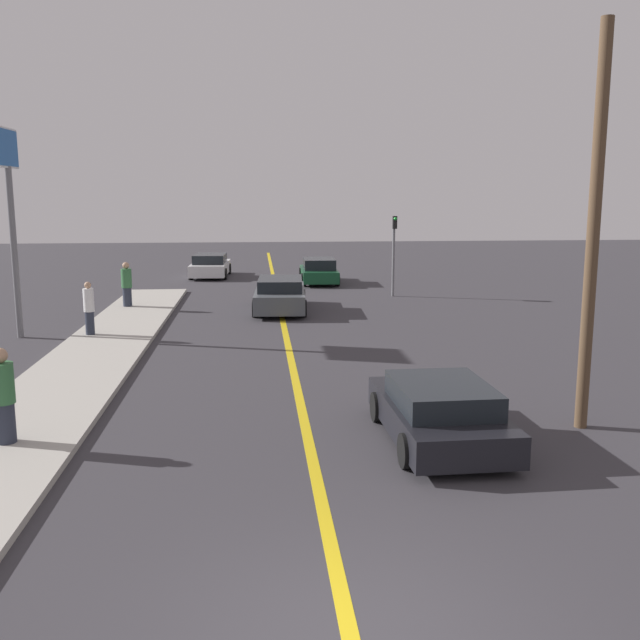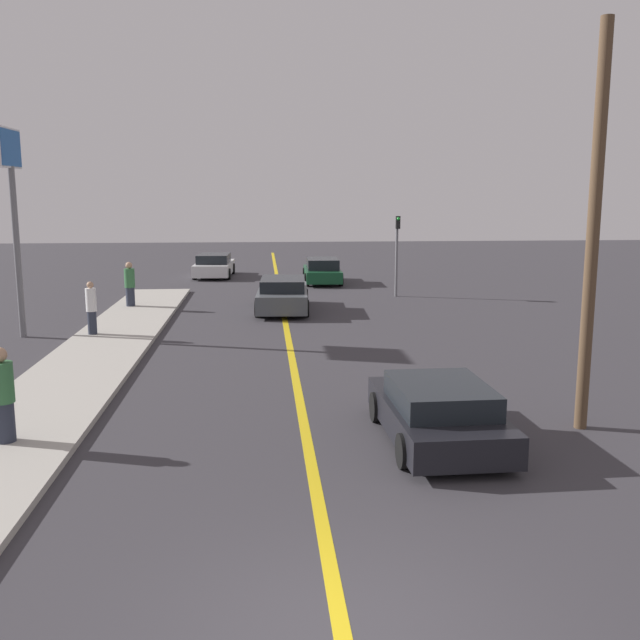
% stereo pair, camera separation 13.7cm
% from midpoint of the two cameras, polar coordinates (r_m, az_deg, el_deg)
% --- Properties ---
extents(ground_plane, '(120.00, 120.00, 0.00)m').
position_cam_midpoint_polar(ground_plane, '(8.07, 2.41, -24.21)').
color(ground_plane, '#38353A').
extents(road_center_line, '(0.20, 60.00, 0.01)m').
position_cam_midpoint_polar(road_center_line, '(25.04, -2.61, -0.31)').
color(road_center_line, gold).
rests_on(road_center_line, ground_plane).
extents(sidewalk_left, '(2.58, 26.62, 0.13)m').
position_cam_midpoint_polar(sidewalk_left, '(20.93, -17.24, -2.67)').
color(sidewalk_left, '#ADA89E').
rests_on(sidewalk_left, ground_plane).
extents(car_near_right_lane, '(2.09, 4.07, 1.16)m').
position_cam_midpoint_polar(car_near_right_lane, '(13.40, 9.71, -7.29)').
color(car_near_right_lane, black).
rests_on(car_near_right_lane, ground_plane).
extents(car_ahead_center, '(2.18, 4.82, 1.31)m').
position_cam_midpoint_polar(car_ahead_center, '(27.73, -2.86, 2.05)').
color(car_ahead_center, '#4C5156').
rests_on(car_ahead_center, ground_plane).
extents(car_far_distant, '(1.95, 4.11, 1.27)m').
position_cam_midpoint_polar(car_far_distant, '(36.23, 0.30, 3.93)').
color(car_far_distant, '#144728').
rests_on(car_far_distant, ground_plane).
extents(car_parked_left_lot, '(2.15, 4.36, 1.26)m').
position_cam_midpoint_polar(car_parked_left_lot, '(39.39, -8.37, 4.32)').
color(car_parked_left_lot, silver).
rests_on(car_parked_left_lot, ground_plane).
extents(pedestrian_near_curb, '(0.42, 0.42, 1.73)m').
position_cam_midpoint_polar(pedestrian_near_curb, '(13.93, -23.81, -5.54)').
color(pedestrian_near_curb, '#282D3D').
rests_on(pedestrian_near_curb, sidewalk_left).
extents(pedestrian_mid_group, '(0.33, 0.33, 1.68)m').
position_cam_midpoint_polar(pedestrian_mid_group, '(23.51, -17.66, 0.94)').
color(pedestrian_mid_group, '#282D3D').
rests_on(pedestrian_mid_group, sidewalk_left).
extents(pedestrian_far_standing, '(0.41, 0.41, 1.74)m').
position_cam_midpoint_polar(pedestrian_far_standing, '(28.97, -14.84, 2.78)').
color(pedestrian_far_standing, '#282D3D').
rests_on(pedestrian_far_standing, sidewalk_left).
extents(traffic_light, '(0.18, 0.40, 3.54)m').
position_cam_midpoint_polar(traffic_light, '(31.55, 6.30, 5.85)').
color(traffic_light, slate).
rests_on(traffic_light, ground_plane).
extents(roadside_sign, '(0.20, 1.84, 6.50)m').
position_cam_midpoint_polar(roadside_sign, '(24.21, -23.26, 9.93)').
color(roadside_sign, slate).
rests_on(roadside_sign, ground_plane).
extents(utility_pole, '(0.24, 0.24, 7.65)m').
position_cam_midpoint_polar(utility_pole, '(14.38, 21.27, 6.58)').
color(utility_pole, brown).
rests_on(utility_pole, ground_plane).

